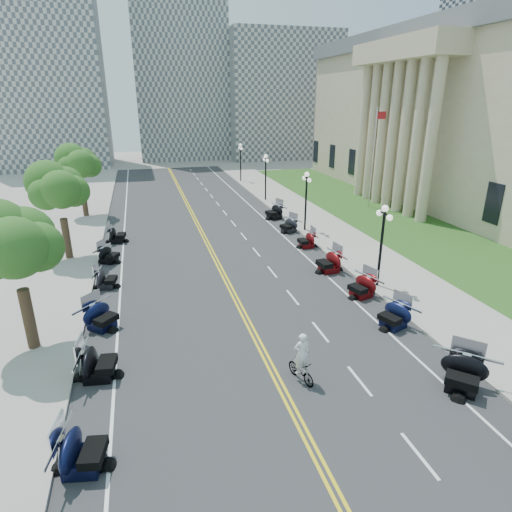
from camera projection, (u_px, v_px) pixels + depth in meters
ground at (257, 341)px, 20.17m from camera, size 160.00×160.00×0.00m
road at (219, 266)px, 29.22m from camera, size 16.00×90.00×0.01m
centerline_yellow_a at (217, 266)px, 29.19m from camera, size 0.12×90.00×0.00m
centerline_yellow_b at (221, 265)px, 29.24m from camera, size 0.12×90.00×0.00m
edge_line_north at (306, 257)px, 30.78m from camera, size 0.12×90.00×0.00m
edge_line_south at (121, 275)px, 27.65m from camera, size 0.12×90.00×0.00m
lane_dash_4 at (419, 455)px, 13.71m from camera, size 0.12×2.00×0.00m
lane_dash_5 at (359, 381)px, 17.33m from camera, size 0.12×2.00×0.00m
lane_dash_6 at (320, 332)px, 20.95m from camera, size 0.12×2.00×0.00m
lane_dash_7 at (293, 297)px, 24.57m from camera, size 0.12×2.00×0.00m
lane_dash_8 at (272, 272)px, 28.19m from camera, size 0.12×2.00×0.00m
lane_dash_9 at (256, 252)px, 31.81m from camera, size 0.12×2.00×0.00m
lane_dash_10 at (244, 236)px, 35.43m from camera, size 0.12×2.00×0.00m
lane_dash_11 at (233, 223)px, 39.05m from camera, size 0.12×2.00×0.00m
lane_dash_12 at (225, 213)px, 42.67m from camera, size 0.12×2.00×0.00m
lane_dash_13 at (218, 204)px, 46.29m from camera, size 0.12×2.00×0.00m
lane_dash_14 at (212, 196)px, 49.91m from camera, size 0.12×2.00×0.00m
lane_dash_15 at (206, 189)px, 53.54m from camera, size 0.12×2.00×0.00m
lane_dash_16 at (202, 184)px, 57.16m from camera, size 0.12×2.00×0.00m
lane_dash_17 at (197, 179)px, 60.78m from camera, size 0.12×2.00×0.00m
lane_dash_18 at (194, 174)px, 64.40m from camera, size 0.12×2.00×0.00m
lane_dash_19 at (191, 170)px, 68.02m from camera, size 0.12×2.00×0.00m
sidewalk_north at (358, 251)px, 31.77m from camera, size 5.00×90.00×0.15m
sidewalk_south at (53, 281)px, 26.62m from camera, size 5.00×90.00×0.15m
lawn at (384, 218)px, 40.73m from camera, size 9.00×60.00×0.10m
civic_building at (496, 117)px, 44.83m from camera, size 26.00×51.00×17.80m
distant_block_a at (44, 83)px, 67.37m from camera, size 18.00×14.00×26.00m
distant_block_b at (180, 73)px, 77.49m from camera, size 16.00×12.00×30.00m
distant_block_c at (279, 97)px, 80.58m from camera, size 20.00×14.00×22.00m
street_lamp_2 at (381, 247)px, 24.99m from camera, size 0.50×1.20×4.90m
street_lamp_3 at (306, 202)px, 35.85m from camera, size 0.50×1.20×4.90m
street_lamp_4 at (266, 178)px, 46.72m from camera, size 0.50×1.20×4.90m
street_lamp_5 at (241, 163)px, 57.58m from camera, size 0.50×1.20×4.90m
flagpole at (373, 159)px, 42.76m from camera, size 1.10×0.20×10.00m
tree_2 at (15, 251)px, 17.88m from camera, size 4.80×4.80×9.20m
tree_3 at (59, 193)px, 28.74m from camera, size 4.80×4.80×9.20m
tree_4 at (80, 167)px, 39.60m from camera, size 4.80×4.80×9.20m
motorcycle_n_4 at (464, 372)px, 16.57m from camera, size 3.13×3.13×1.55m
motorcycle_n_5 at (394, 314)px, 21.19m from camera, size 2.55×2.55×1.38m
motorcycle_n_6 at (362, 285)px, 24.47m from camera, size 2.46×2.46×1.39m
motorcycle_n_7 at (329, 261)px, 27.97m from camera, size 2.40×2.40×1.50m
motorcycle_n_8 at (307, 239)px, 32.60m from camera, size 1.88×1.88×1.29m
motorcycle_n_9 at (289, 225)px, 36.32m from camera, size 2.49×2.49×1.32m
motorcycle_n_10 at (274, 211)px, 40.34m from camera, size 2.69×2.69×1.49m
motorcycle_s_4 at (81, 450)px, 12.99m from camera, size 2.46×2.46×1.48m
motorcycle_s_5 at (98, 362)px, 17.28m from camera, size 2.43×2.43×1.51m
motorcycle_s_6 at (101, 315)px, 21.05m from camera, size 2.92×2.92×1.45m
motorcycle_s_7 at (106, 278)px, 25.63m from camera, size 2.14×2.14×1.27m
motorcycle_s_8 at (109, 254)px, 29.57m from camera, size 2.50×2.50×1.28m
motorcycle_s_9 at (117, 234)px, 33.74m from camera, size 2.25×2.25×1.39m
bicycle at (301, 371)px, 17.19m from camera, size 0.92×1.64×0.95m
cyclist_rider at (302, 341)px, 16.71m from camera, size 0.67×0.44×1.82m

